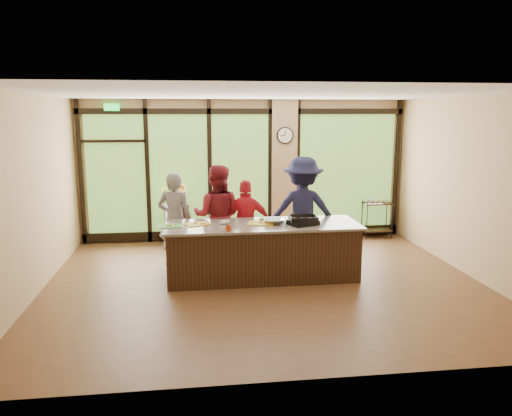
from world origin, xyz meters
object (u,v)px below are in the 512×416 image
object	(u,v)px
island_base	(262,252)
cook_left	(175,220)
cook_right	(303,211)
flower_stand	(177,224)
bar_cart	(377,214)
roasting_pan	(303,222)

from	to	relation	value
island_base	cook_left	xyz separation A→B (m)	(-1.45, 0.85, 0.41)
island_base	cook_left	distance (m)	1.73
cook_right	flower_stand	size ratio (longest dim) A/B	2.23
cook_right	flower_stand	bearing A→B (deg)	-26.09
flower_stand	bar_cart	bearing A→B (deg)	-10.33
cook_right	bar_cart	size ratio (longest dim) A/B	2.28
roasting_pan	flower_stand	bearing A→B (deg)	108.86
island_base	flower_stand	bearing A→B (deg)	122.37
flower_stand	island_base	bearing A→B (deg)	-69.37
roasting_pan	island_base	bearing A→B (deg)	145.98
cook_right	roasting_pan	xyz separation A→B (m)	(-0.18, -0.84, -0.02)
roasting_pan	cook_right	bearing A→B (deg)	55.92
island_base	cook_right	xyz separation A→B (m)	(0.83, 0.70, 0.54)
island_base	bar_cart	size ratio (longest dim) A/B	3.61
flower_stand	bar_cart	size ratio (longest dim) A/B	1.02
island_base	bar_cart	world-z (taller)	island_base
island_base	cook_right	bearing A→B (deg)	40.01
bar_cart	island_base	bearing A→B (deg)	-140.58
cook_left	roasting_pan	xyz separation A→B (m)	(2.10, -0.99, 0.11)
cook_right	island_base	bearing A→B (deg)	48.98
cook_right	bar_cart	world-z (taller)	cook_right
cook_left	bar_cart	distance (m)	4.64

